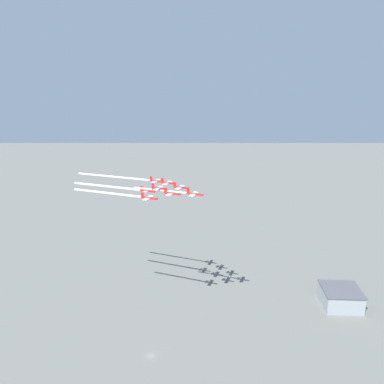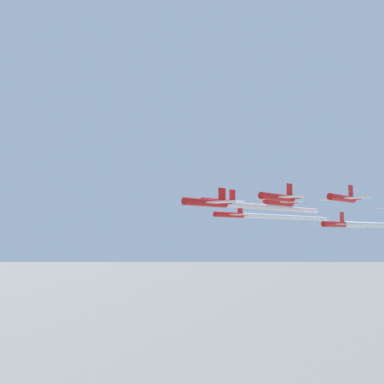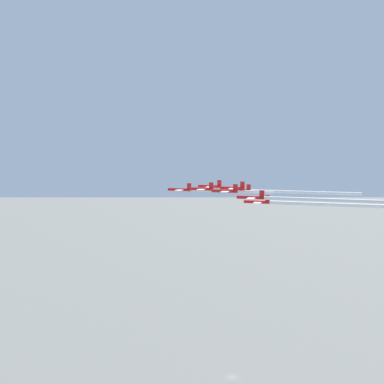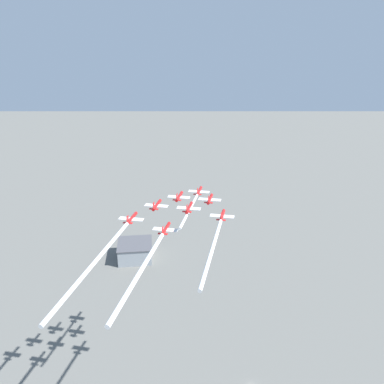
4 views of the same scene
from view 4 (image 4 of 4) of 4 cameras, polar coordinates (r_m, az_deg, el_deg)
name	(u,v)px [view 4 (image 4 of 4)]	position (r m, az deg, el deg)	size (l,w,h in m)	color
hangar	(135,251)	(291.02, -8.66, -8.82)	(25.76, 26.25, 12.80)	gray
jet_0	(199,191)	(164.48, 1.07, 0.10)	(9.59, 9.87, 3.32)	red
jet_1	(179,197)	(155.23, -2.00, -0.72)	(9.59, 9.87, 3.32)	red
jet_2	(210,199)	(153.01, 2.73, -1.11)	(9.59, 9.87, 3.32)	red
jet_3	(157,205)	(146.90, -5.43, -2.02)	(9.59, 9.87, 3.32)	red
jet_4	(189,208)	(143.95, -0.48, -2.44)	(9.59, 9.87, 3.32)	red
jet_5	(222,216)	(142.97, 4.62, -3.63)	(9.59, 9.87, 3.32)	red
jet_6	(131,219)	(139.85, -9.23, -4.02)	(9.59, 9.87, 3.32)	red
jet_7	(165,229)	(137.44, -4.06, -5.67)	(9.59, 9.87, 3.32)	red
smoke_trail_0	(189,210)	(145.17, -0.41, -2.78)	(11.13, 32.02, 1.02)	white
smoke_trail_5	(212,250)	(119.30, 3.07, -8.81)	(14.67, 42.53, 1.22)	white
smoke_trail_6	(94,263)	(114.11, -14.75, -10.49)	(17.80, 52.27, 1.24)	white
smoke_trail_7	(140,272)	(113.57, -7.90, -11.94)	(16.06, 46.47, 1.38)	white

